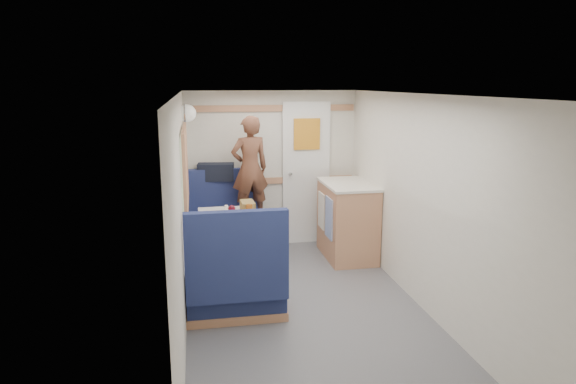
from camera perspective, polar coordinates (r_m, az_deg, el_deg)
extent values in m
plane|color=#515156|center=(4.82, 2.35, -13.72)|extent=(4.50, 4.50, 0.00)
plane|color=silver|center=(4.34, 2.58, 10.76)|extent=(4.50, 4.50, 0.00)
cube|color=silver|center=(6.65, -1.83, 2.57)|extent=(2.20, 0.02, 2.00)
cube|color=silver|center=(4.38, -11.75, -2.73)|extent=(0.02, 4.50, 2.00)
cube|color=silver|center=(4.84, 15.27, -1.48)|extent=(0.02, 4.50, 2.00)
cube|color=#B0734F|center=(6.65, -1.79, 1.27)|extent=(2.15, 0.02, 0.08)
cube|color=#B0734F|center=(6.54, -1.85, 9.29)|extent=(2.15, 0.02, 0.08)
cube|color=#93A188|center=(5.30, -11.43, 2.63)|extent=(0.04, 1.30, 0.72)
cube|color=white|center=(6.71, 2.02, 2.05)|extent=(0.62, 0.04, 1.86)
cube|color=gold|center=(6.61, 2.11, 6.45)|extent=(0.34, 0.03, 0.40)
cylinder|color=silver|center=(6.62, 0.25, 2.09)|extent=(0.04, 0.10, 0.04)
cube|color=white|center=(5.43, -6.64, -2.93)|extent=(0.62, 0.92, 0.04)
cylinder|color=silver|center=(5.53, -6.55, -6.44)|extent=(0.08, 0.08, 0.66)
cylinder|color=silver|center=(5.64, -6.47, -9.67)|extent=(0.36, 0.36, 0.03)
cube|color=#171B4B|center=(6.33, -7.03, -5.23)|extent=(0.88, 0.50, 0.45)
cube|color=#171B4B|center=(6.49, -7.27, -0.92)|extent=(0.88, 0.10, 0.80)
cube|color=#B0734F|center=(6.38, -6.98, -6.82)|extent=(0.90, 0.52, 0.08)
cube|color=#171B4B|center=(4.83, -5.85, -10.84)|extent=(0.88, 0.50, 0.45)
cube|color=#171B4B|center=(4.41, -5.68, -7.16)|extent=(0.88, 0.10, 0.80)
cube|color=#B0734F|center=(4.90, -5.81, -12.83)|extent=(0.90, 0.52, 0.08)
cube|color=#B0734F|center=(6.48, -7.35, 1.15)|extent=(0.90, 0.14, 0.04)
sphere|color=white|center=(6.09, -11.13, 8.58)|extent=(0.20, 0.20, 0.20)
cube|color=#B0734F|center=(6.28, 6.60, -3.23)|extent=(0.54, 0.90, 0.90)
cube|color=silver|center=(6.17, 6.70, 0.85)|extent=(0.56, 0.92, 0.03)
cube|color=#5972B2|center=(6.01, 4.56, -2.89)|extent=(0.01, 0.30, 0.48)
cube|color=silver|center=(6.34, 3.73, -2.07)|extent=(0.01, 0.28, 0.44)
imported|color=brown|center=(6.21, -4.27, 2.64)|extent=(0.52, 0.40, 1.27)
cube|color=black|center=(6.45, -8.02, 2.22)|extent=(0.47, 0.27, 0.21)
cube|color=white|center=(5.33, -6.03, -2.88)|extent=(0.28, 0.36, 0.02)
sphere|color=#E85A0A|center=(5.31, -4.15, -2.39)|extent=(0.07, 0.07, 0.07)
cube|color=#F3DD8C|center=(5.12, -6.29, -3.21)|extent=(0.10, 0.08, 0.03)
cylinder|color=white|center=(5.24, -6.25, -3.22)|extent=(0.06, 0.06, 0.01)
cylinder|color=white|center=(5.22, -6.27, -2.67)|extent=(0.01, 0.01, 0.10)
sphere|color=#4B0813|center=(5.21, -6.29, -1.87)|extent=(0.08, 0.08, 0.08)
cylinder|color=white|center=(5.04, -7.65, -3.19)|extent=(0.07, 0.07, 0.12)
cylinder|color=#914A15|center=(5.47, -4.34, -1.96)|extent=(0.07, 0.07, 0.11)
cylinder|color=black|center=(5.32, -6.42, -2.43)|extent=(0.04, 0.04, 0.10)
cylinder|color=white|center=(5.52, -6.87, -1.95)|extent=(0.04, 0.04, 0.10)
cube|color=brown|center=(5.63, -4.51, -1.58)|extent=(0.15, 0.26, 0.11)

